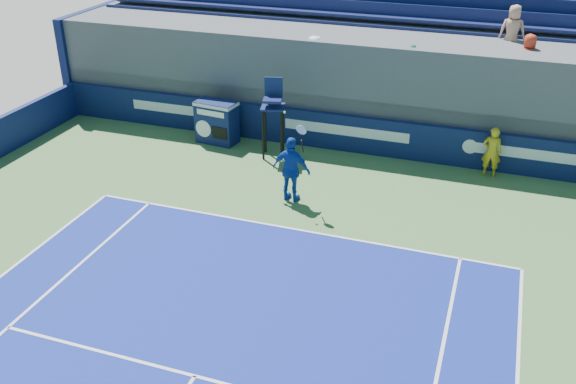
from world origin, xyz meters
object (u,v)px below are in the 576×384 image
(ball_person, at_px, (492,152))
(umpire_chair, at_px, (273,110))
(match_clock, at_px, (217,121))
(tennis_player, at_px, (292,170))

(ball_person, bearing_deg, umpire_chair, 7.65)
(umpire_chair, bearing_deg, match_clock, 168.49)
(match_clock, xyz_separation_m, tennis_player, (3.61, -3.05, 0.19))
(match_clock, bearing_deg, umpire_chair, -11.51)
(umpire_chair, relative_size, tennis_player, 0.96)
(ball_person, xyz_separation_m, tennis_player, (-4.97, -3.36, 0.16))
(ball_person, relative_size, umpire_chair, 0.61)
(match_clock, bearing_deg, ball_person, 2.04)
(ball_person, height_order, umpire_chair, umpire_chair)
(match_clock, height_order, tennis_player, tennis_player)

